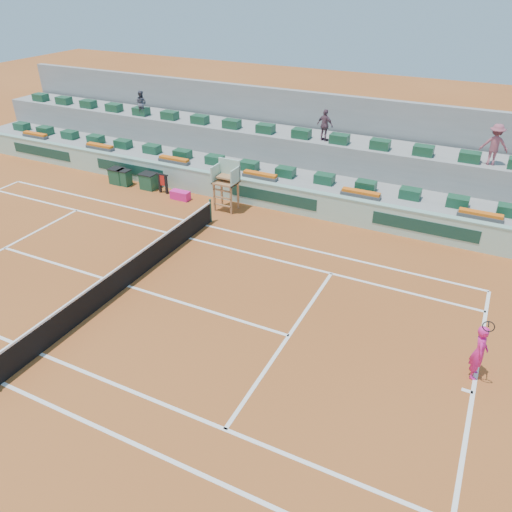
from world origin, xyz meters
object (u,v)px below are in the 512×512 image
(umpire_chair, at_px, (227,178))
(tennis_player, at_px, (479,352))
(drink_cooler_a, at_px, (149,181))
(player_bag, at_px, (180,195))

(umpire_chair, distance_m, tennis_player, 13.62)
(drink_cooler_a, bearing_deg, umpire_chair, -4.34)
(player_bag, bearing_deg, umpire_chair, 1.49)
(drink_cooler_a, xyz_separation_m, tennis_player, (16.70, -7.14, 0.45))
(tennis_player, bearing_deg, player_bag, 155.14)
(umpire_chair, relative_size, tennis_player, 1.05)
(umpire_chair, xyz_separation_m, drink_cooler_a, (-4.89, 0.37, -1.12))
(umpire_chair, distance_m, drink_cooler_a, 5.04)
(tennis_player, bearing_deg, umpire_chair, 150.16)
(umpire_chair, height_order, tennis_player, umpire_chair)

